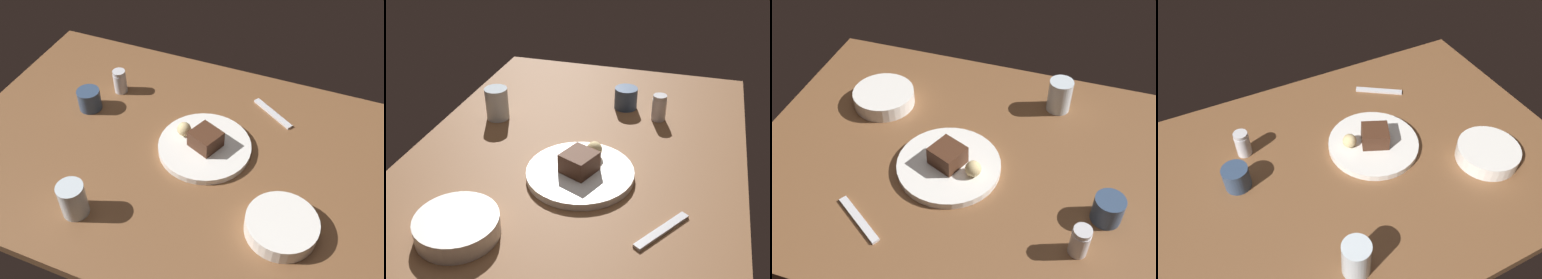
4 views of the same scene
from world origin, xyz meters
TOP-DOWN VIEW (x-y plane):
  - dining_table at (0.00, 0.00)cm, footprint 120.00×84.00cm
  - dessert_plate at (-8.46, -3.70)cm, footprint 25.53×25.53cm
  - chocolate_cake_slice at (-8.76, -3.54)cm, footprint 9.52×9.35cm
  - bread_roll at (-1.72, -5.38)cm, footprint 3.91×3.91cm
  - salt_shaker at (24.99, -17.69)cm, footprint 4.08×4.08cm
  - water_glass at (13.09, 27.22)cm, footprint 6.53×6.53cm
  - side_bowl at (-34.17, 14.38)cm, footprint 17.01×17.01cm
  - coffee_cup at (29.73, -7.17)cm, footprint 6.81×6.81cm
  - dessert_spoon at (-22.30, -24.72)cm, footprint 13.49×9.80cm

SIDE VIEW (x-z plane):
  - dining_table at x=0.00cm, z-range 0.00..3.00cm
  - dessert_spoon at x=-22.30cm, z-range 3.00..3.70cm
  - dessert_plate at x=-8.46cm, z-range 3.00..4.83cm
  - side_bowl at x=-34.17cm, z-range 3.00..7.23cm
  - coffee_cup at x=29.73cm, z-range 3.00..9.43cm
  - salt_shaker at x=24.99cm, z-range 2.95..10.61cm
  - bread_roll at x=-1.72cm, z-range 4.83..8.75cm
  - chocolate_cake_slice at x=-8.76cm, z-range 4.83..9.67cm
  - water_glass at x=13.09cm, z-range 3.00..12.30cm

